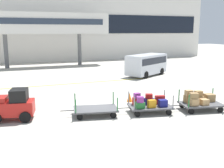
{
  "coord_description": "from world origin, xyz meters",
  "views": [
    {
      "loc": [
        -4.4,
        -13.74,
        4.43
      ],
      "look_at": [
        1.12,
        0.9,
        1.23
      ],
      "focal_mm": 41.83,
      "sensor_mm": 36.0,
      "label": 1
    }
  ],
  "objects_px": {
    "baggage_cart_lead": "(95,109)",
    "baggage_cart_tail": "(199,101)",
    "baggage_tug": "(13,105)",
    "baggage_cart_middle": "(149,104)",
    "safety_cone_far": "(130,97)",
    "shuttle_van": "(147,63)"
  },
  "relations": [
    {
      "from": "baggage_cart_lead",
      "to": "baggage_cart_tail",
      "type": "height_order",
      "value": "baggage_cart_tail"
    },
    {
      "from": "baggage_tug",
      "to": "baggage_cart_lead",
      "type": "relative_size",
      "value": 0.74
    },
    {
      "from": "baggage_tug",
      "to": "baggage_cart_tail",
      "type": "height_order",
      "value": "baggage_tug"
    },
    {
      "from": "baggage_cart_middle",
      "to": "shuttle_van",
      "type": "relative_size",
      "value": 0.6
    },
    {
      "from": "safety_cone_far",
      "to": "baggage_cart_middle",
      "type": "bearing_deg",
      "value": -88.89
    },
    {
      "from": "baggage_cart_lead",
      "to": "baggage_tug",
      "type": "bearing_deg",
      "value": 168.62
    },
    {
      "from": "baggage_cart_lead",
      "to": "shuttle_van",
      "type": "distance_m",
      "value": 13.49
    },
    {
      "from": "baggage_tug",
      "to": "safety_cone_far",
      "type": "xyz_separation_m",
      "value": [
        6.93,
        1.09,
        -0.48
      ]
    },
    {
      "from": "shuttle_van",
      "to": "safety_cone_far",
      "type": "distance_m",
      "value": 10.26
    },
    {
      "from": "baggage_cart_middle",
      "to": "baggage_cart_tail",
      "type": "xyz_separation_m",
      "value": [
        2.9,
        -0.54,
        0.03
      ]
    },
    {
      "from": "baggage_tug",
      "to": "baggage_cart_tail",
      "type": "distance_m",
      "value": 10.07
    },
    {
      "from": "baggage_cart_lead",
      "to": "baggage_cart_tail",
      "type": "relative_size",
      "value": 1.0
    },
    {
      "from": "shuttle_van",
      "to": "safety_cone_far",
      "type": "height_order",
      "value": "shuttle_van"
    },
    {
      "from": "baggage_cart_middle",
      "to": "safety_cone_far",
      "type": "distance_m",
      "value": 2.49
    },
    {
      "from": "baggage_cart_lead",
      "to": "baggage_cart_middle",
      "type": "xyz_separation_m",
      "value": [
        2.9,
        -0.57,
        0.18
      ]
    },
    {
      "from": "baggage_cart_tail",
      "to": "safety_cone_far",
      "type": "height_order",
      "value": "baggage_cart_tail"
    },
    {
      "from": "baggage_cart_tail",
      "to": "baggage_tug",
      "type": "bearing_deg",
      "value": 168.96
    },
    {
      "from": "baggage_cart_middle",
      "to": "safety_cone_far",
      "type": "bearing_deg",
      "value": 91.11
    },
    {
      "from": "baggage_tug",
      "to": "baggage_cart_tail",
      "type": "xyz_separation_m",
      "value": [
        9.88,
        -1.93,
        -0.2
      ]
    },
    {
      "from": "shuttle_van",
      "to": "baggage_cart_lead",
      "type": "bearing_deg",
      "value": -129.57
    },
    {
      "from": "baggage_tug",
      "to": "baggage_cart_middle",
      "type": "bearing_deg",
      "value": -11.29
    },
    {
      "from": "baggage_cart_middle",
      "to": "baggage_cart_tail",
      "type": "height_order",
      "value": "baggage_cart_tail"
    }
  ]
}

